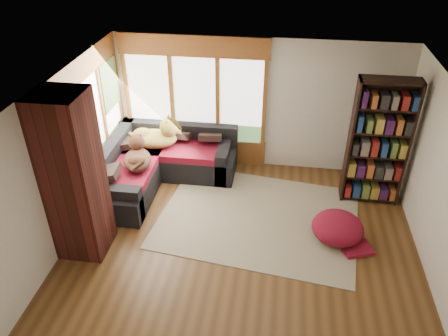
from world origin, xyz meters
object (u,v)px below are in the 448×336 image
(brick_chimney, at_px, (74,178))
(bookshelf, at_px, (378,143))
(sectional_sofa, at_px, (150,164))
(dog_tan, at_px, (157,136))
(dog_brindle, at_px, (137,156))
(area_rug, at_px, (258,217))
(pouf, at_px, (338,227))

(brick_chimney, relative_size, bookshelf, 1.13)
(bookshelf, bearing_deg, sectional_sofa, 178.27)
(dog_tan, xyz_separation_m, dog_brindle, (-0.18, -0.70, -0.05))
(area_rug, distance_m, bookshelf, 2.39)
(brick_chimney, height_order, area_rug, brick_chimney)
(sectional_sofa, distance_m, pouf, 3.70)
(bookshelf, height_order, dog_brindle, bookshelf)
(dog_brindle, bearing_deg, bookshelf, -101.23)
(sectional_sofa, relative_size, pouf, 2.69)
(brick_chimney, bearing_deg, pouf, 10.63)
(sectional_sofa, distance_m, area_rug, 2.39)
(bookshelf, distance_m, pouf, 1.63)
(area_rug, distance_m, dog_tan, 2.50)
(bookshelf, bearing_deg, brick_chimney, -157.03)
(sectional_sofa, bearing_deg, brick_chimney, -105.81)
(pouf, bearing_deg, dog_tan, 155.35)
(area_rug, xyz_separation_m, pouf, (1.28, -0.35, 0.23))
(brick_chimney, xyz_separation_m, bookshelf, (4.54, 1.92, -0.15))
(dog_brindle, bearing_deg, area_rug, -118.40)
(bookshelf, height_order, pouf, bookshelf)
(bookshelf, relative_size, dog_brindle, 2.62)
(sectional_sofa, relative_size, dog_tan, 2.18)
(brick_chimney, relative_size, pouf, 3.18)
(dog_brindle, bearing_deg, brick_chimney, 150.02)
(pouf, xyz_separation_m, dog_tan, (-3.34, 1.53, 0.57))
(bookshelf, xyz_separation_m, dog_tan, (-3.98, 0.34, -0.35))
(sectional_sofa, relative_size, dog_brindle, 2.51)
(brick_chimney, xyz_separation_m, dog_tan, (0.56, 2.26, -0.50))
(area_rug, relative_size, dog_tan, 3.26)
(dog_tan, bearing_deg, brick_chimney, -110.09)
(brick_chimney, height_order, dog_brindle, brick_chimney)
(sectional_sofa, distance_m, dog_tan, 0.56)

